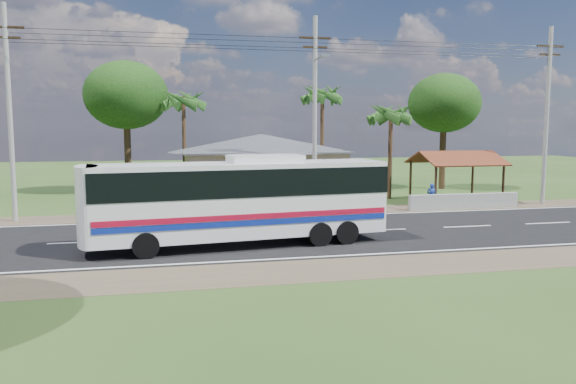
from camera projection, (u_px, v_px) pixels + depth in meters
name	position (u px, v px, depth m)	size (l,w,h in m)	color
ground	(288.00, 234.00, 25.48)	(120.00, 120.00, 0.00)	#244017
road	(288.00, 234.00, 25.48)	(120.00, 16.00, 0.03)	black
house	(261.00, 160.00, 38.00)	(12.40, 10.00, 5.00)	tan
waiting_shed	(456.00, 160.00, 36.19)	(5.20, 4.48, 3.35)	#342412
concrete_barrier	(464.00, 201.00, 33.43)	(7.00, 0.30, 0.90)	#9E9E99
utility_poles	(309.00, 111.00, 31.68)	(32.80, 2.22, 11.00)	#9E9E99
palm_near	(391.00, 114.00, 37.53)	(2.80, 2.80, 6.70)	#47301E
palm_mid	(322.00, 95.00, 40.98)	(2.80, 2.80, 8.20)	#47301E
palm_far	(183.00, 101.00, 39.39)	(2.80, 2.80, 7.70)	#47301E
tree_behind_house	(126.00, 96.00, 40.42)	(6.00, 6.00, 9.61)	#47301E
tree_behind_shed	(444.00, 103.00, 43.65)	(5.60, 5.60, 9.02)	#47301E
coach_bus	(242.00, 194.00, 22.84)	(12.15, 3.82, 3.71)	silver
motorcycle	(322.00, 203.00, 32.61)	(0.60, 1.71, 0.90)	black
person	(431.00, 196.00, 33.42)	(0.56, 0.36, 1.52)	navy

